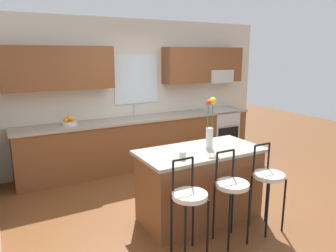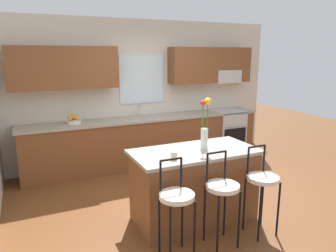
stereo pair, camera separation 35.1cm
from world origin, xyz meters
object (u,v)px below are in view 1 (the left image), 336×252
object	(u,v)px
mug_ceramic	(183,155)
bar_stool_near	(189,200)
kitchen_island	(200,184)
flower_vase	(210,127)
oven_range	(219,131)
bar_stool_middle	(232,189)
fruit_bowl_oranges	(69,122)
bar_stool_far	(268,179)

from	to	relation	value
mug_ceramic	bar_stool_near	bearing A→B (deg)	-112.41
kitchen_island	bar_stool_near	xyz separation A→B (m)	(-0.55, -0.61, 0.17)
kitchen_island	flower_vase	xyz separation A→B (m)	(0.13, 0.00, 0.73)
oven_range	mug_ceramic	size ratio (longest dim) A/B	10.22
kitchen_island	mug_ceramic	xyz separation A→B (m)	(-0.38, -0.20, 0.50)
bar_stool_near	flower_vase	xyz separation A→B (m)	(0.68, 0.61, 0.56)
kitchen_island	bar_stool_middle	world-z (taller)	bar_stool_middle
kitchen_island	fruit_bowl_oranges	bearing A→B (deg)	116.92
kitchen_island	flower_vase	distance (m)	0.75
flower_vase	bar_stool_far	bearing A→B (deg)	-55.59
oven_range	bar_stool_middle	bearing A→B (deg)	-125.89
bar_stool_middle	flower_vase	size ratio (longest dim) A/B	1.63
bar_stool_far	mug_ceramic	world-z (taller)	bar_stool_far
flower_vase	fruit_bowl_oranges	size ratio (longest dim) A/B	2.67
kitchen_island	flower_vase	world-z (taller)	flower_vase
bar_stool_near	bar_stool_far	distance (m)	1.10
bar_stool_near	fruit_bowl_oranges	bearing A→B (deg)	101.37
oven_range	bar_stool_far	world-z (taller)	bar_stool_far
kitchen_island	fruit_bowl_oranges	size ratio (longest dim) A/B	6.51
bar_stool_far	fruit_bowl_oranges	bearing A→B (deg)	120.73
bar_stool_near	fruit_bowl_oranges	xyz separation A→B (m)	(-0.56, 2.80, 0.34)
oven_range	mug_ceramic	world-z (taller)	mug_ceramic
oven_range	kitchen_island	world-z (taller)	same
oven_range	bar_stool_middle	size ratio (longest dim) A/B	0.88
oven_range	mug_ceramic	distance (m)	3.39
oven_range	bar_stool_middle	world-z (taller)	bar_stool_middle
flower_vase	fruit_bowl_oranges	world-z (taller)	flower_vase
flower_vase	bar_stool_middle	bearing A→B (deg)	-102.44
kitchen_island	bar_stool_near	distance (m)	0.84
bar_stool_near	bar_stool_far	world-z (taller)	same
kitchen_island	bar_stool_near	size ratio (longest dim) A/B	1.50
oven_range	flower_vase	distance (m)	2.95
oven_range	fruit_bowl_oranges	bearing A→B (deg)	179.49
bar_stool_middle	fruit_bowl_oranges	size ratio (longest dim) A/B	4.34
oven_range	bar_stool_near	xyz separation A→B (m)	(-2.55, -2.77, 0.18)
bar_stool_far	mug_ceramic	xyz separation A→B (m)	(-0.93, 0.41, 0.33)
kitchen_island	bar_stool_middle	bearing A→B (deg)	-90.00
oven_range	kitchen_island	xyz separation A→B (m)	(-2.00, -2.16, 0.00)
bar_stool_middle	fruit_bowl_oranges	bearing A→B (deg)	111.69
flower_vase	mug_ceramic	distance (m)	0.60
oven_range	mug_ceramic	bearing A→B (deg)	-135.31
mug_ceramic	kitchen_island	bearing A→B (deg)	27.18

